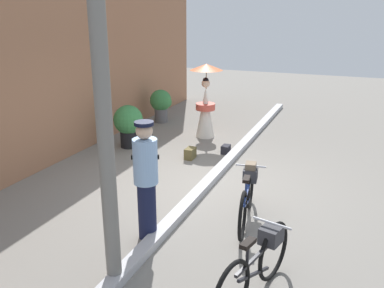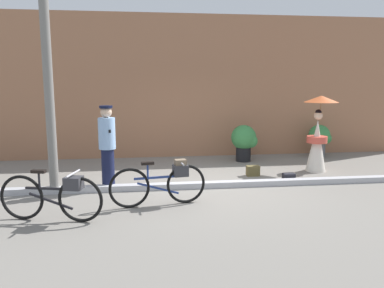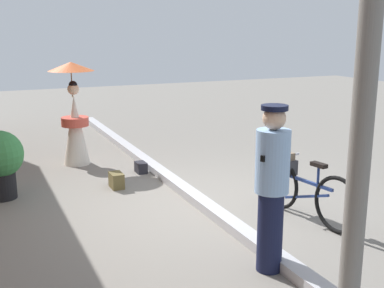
% 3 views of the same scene
% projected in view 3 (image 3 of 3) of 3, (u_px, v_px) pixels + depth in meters
% --- Properties ---
extents(ground_plane, '(30.00, 30.00, 0.00)m').
position_uv_depth(ground_plane, '(199.00, 205.00, 6.98)').
color(ground_plane, gray).
extents(sidewalk_curb, '(14.00, 0.20, 0.12)m').
position_uv_depth(sidewalk_curb, '(199.00, 201.00, 6.96)').
color(sidewalk_curb, '#B2B2B7').
rests_on(sidewalk_curb, ground_plane).
extents(bicycle_near_officer, '(1.73, 0.48, 0.82)m').
position_uv_depth(bicycle_near_officer, '(302.00, 186.00, 6.41)').
color(bicycle_near_officer, black).
rests_on(bicycle_near_officer, ground_plane).
extents(person_officer, '(0.34, 0.36, 1.72)m').
position_uv_depth(person_officer, '(272.00, 185.00, 4.89)').
color(person_officer, '#141938').
rests_on(person_officer, ground_plane).
extents(person_with_parasol, '(0.82, 0.82, 1.86)m').
position_uv_depth(person_with_parasol, '(74.00, 113.00, 8.90)').
color(person_with_parasol, silver).
rests_on(person_with_parasol, ground_plane).
extents(potted_plant_small, '(0.71, 0.69, 1.01)m').
position_uv_depth(potted_plant_small, '(0.00, 159.00, 7.14)').
color(potted_plant_small, black).
rests_on(potted_plant_small, ground_plane).
extents(backpack_on_pavement, '(0.26, 0.16, 0.19)m').
position_uv_depth(backpack_on_pavement, '(141.00, 167.00, 8.51)').
color(backpack_on_pavement, '#26262D').
rests_on(backpack_on_pavement, ground_plane).
extents(backpack_spare, '(0.30, 0.18, 0.24)m').
position_uv_depth(backpack_spare, '(117.00, 180.00, 7.70)').
color(backpack_spare, brown).
rests_on(backpack_spare, ground_plane).
extents(utility_pole, '(0.18, 0.18, 4.80)m').
position_uv_depth(utility_pole, '(369.00, 32.00, 3.66)').
color(utility_pole, slate).
rests_on(utility_pole, ground_plane).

